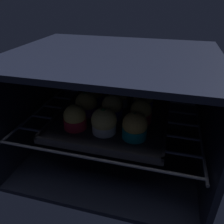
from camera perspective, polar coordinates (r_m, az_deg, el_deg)
name	(u,v)px	position (r cm, az deg, el deg)	size (l,w,h in cm)	color
oven_cavity	(116,106)	(73.47, 0.93, 1.67)	(59.00, 47.00, 37.00)	black
oven_rack	(112,121)	(71.55, 0.08, -2.27)	(54.80, 42.00, 0.80)	#444756
baking_tray	(112,118)	(70.70, 0.00, -1.67)	(34.68, 34.68, 2.20)	black
muffin_row0_col0	(75,118)	(64.62, -9.55, -1.52)	(6.77, 6.77, 7.18)	red
muffin_row0_col1	(105,122)	(61.69, -1.93, -2.59)	(7.26, 7.26, 7.70)	silver
muffin_row0_col2	(135,126)	(59.69, 5.89, -3.72)	(6.80, 6.80, 7.63)	#0C8C84
muffin_row1_col0	(86,105)	(71.27, -6.63, 1.90)	(6.97, 6.97, 7.70)	#7A238C
muffin_row1_col1	(113,107)	(68.93, 0.23, 1.17)	(6.77, 6.77, 7.55)	#1928B7
muffin_row1_col2	(141,112)	(67.48, 7.46, 0.00)	(6.77, 6.77, 7.08)	red
muffin_row2_col0	(95,93)	(78.79, -4.43, 4.79)	(6.77, 6.77, 7.52)	#1928B7
muffin_row2_col1	(120,96)	(76.62, 1.98, 4.03)	(6.89, 6.89, 7.38)	silver
muffin_row2_col2	(143,99)	(75.38, 8.06, 3.40)	(6.86, 6.86, 7.54)	#1928B7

